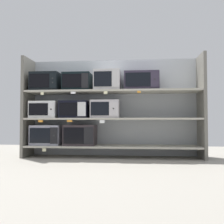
% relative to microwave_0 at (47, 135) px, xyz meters
% --- Properties ---
extents(ground, '(6.85, 6.00, 0.02)m').
position_rel_microwave_0_xyz_m(ground, '(1.12, -1.00, -0.37)').
color(ground, gray).
extents(back_panel, '(3.05, 0.04, 1.68)m').
position_rel_microwave_0_xyz_m(back_panel, '(1.12, 0.26, 0.48)').
color(back_panel, '#9EA3A8').
rests_on(back_panel, ground).
extents(upright_left, '(0.05, 0.48, 1.68)m').
position_rel_microwave_0_xyz_m(upright_left, '(-0.34, 0.00, 0.48)').
color(upright_left, '#68645B').
rests_on(upright_left, ground).
extents(upright_right, '(0.05, 0.48, 1.68)m').
position_rel_microwave_0_xyz_m(upright_right, '(2.57, 0.00, 0.48)').
color(upright_right, '#68645B').
rests_on(upright_right, ground).
extents(shelf_0, '(2.85, 0.48, 0.03)m').
position_rel_microwave_0_xyz_m(shelf_0, '(1.12, 0.00, -0.18)').
color(shelf_0, '#ADA899').
rests_on(shelf_0, ground).
extents(microwave_0, '(0.50, 0.34, 0.33)m').
position_rel_microwave_0_xyz_m(microwave_0, '(0.00, 0.00, 0.00)').
color(microwave_0, '#9999AA').
rests_on(microwave_0, shelf_0).
extents(microwave_1, '(0.51, 0.40, 0.34)m').
position_rel_microwave_0_xyz_m(microwave_1, '(0.58, -0.00, 0.00)').
color(microwave_1, '#30272B').
rests_on(microwave_1, shelf_0).
extents(price_tag_0, '(0.06, 0.00, 0.05)m').
position_rel_microwave_0_xyz_m(price_tag_0, '(0.05, -0.24, -0.23)').
color(price_tag_0, beige).
extents(shelf_1, '(2.85, 0.48, 0.03)m').
position_rel_microwave_0_xyz_m(shelf_1, '(1.12, 0.00, 0.27)').
color(shelf_1, '#ADA899').
extents(microwave_2, '(0.45, 0.43, 0.28)m').
position_rel_microwave_0_xyz_m(microwave_2, '(-0.03, 0.00, 0.43)').
color(microwave_2, silver).
rests_on(microwave_2, shelf_1).
extents(microwave_3, '(0.47, 0.41, 0.28)m').
position_rel_microwave_0_xyz_m(microwave_3, '(0.49, 0.00, 0.43)').
color(microwave_3, black).
rests_on(microwave_3, shelf_1).
extents(microwave_4, '(0.47, 0.42, 0.29)m').
position_rel_microwave_0_xyz_m(microwave_4, '(1.01, 0.00, 0.43)').
color(microwave_4, '#BDB7B9').
rests_on(microwave_4, shelf_1).
extents(price_tag_1, '(0.08, 0.00, 0.04)m').
position_rel_microwave_0_xyz_m(price_tag_1, '(-0.02, -0.24, 0.24)').
color(price_tag_1, orange).
extents(price_tag_2, '(0.09, 0.00, 0.03)m').
position_rel_microwave_0_xyz_m(price_tag_2, '(0.46, -0.24, 0.24)').
color(price_tag_2, orange).
extents(price_tag_3, '(0.08, 0.00, 0.05)m').
position_rel_microwave_0_xyz_m(price_tag_3, '(0.98, -0.24, 0.23)').
color(price_tag_3, white).
extents(shelf_2, '(2.85, 0.48, 0.03)m').
position_rel_microwave_0_xyz_m(shelf_2, '(1.12, 0.00, 0.73)').
color(shelf_2, '#ADA899').
extents(microwave_5, '(0.48, 0.42, 0.31)m').
position_rel_microwave_0_xyz_m(microwave_5, '(-0.01, 0.00, 0.90)').
color(microwave_5, black).
rests_on(microwave_5, shelf_2).
extents(microwave_6, '(0.46, 0.37, 0.30)m').
position_rel_microwave_0_xyz_m(microwave_6, '(0.53, 0.00, 0.89)').
color(microwave_6, black).
rests_on(microwave_6, shelf_2).
extents(microwave_7, '(0.43, 0.41, 0.34)m').
position_rel_microwave_0_xyz_m(microwave_7, '(1.04, 0.00, 0.91)').
color(microwave_7, '#BAB7B6').
rests_on(microwave_7, shelf_2).
extents(microwave_8, '(0.56, 0.42, 0.30)m').
position_rel_microwave_0_xyz_m(microwave_8, '(1.60, 0.00, 0.89)').
color(microwave_8, '#30293A').
rests_on(microwave_8, shelf_2).
extents(price_tag_4, '(0.05, 0.00, 0.05)m').
position_rel_microwave_0_xyz_m(price_tag_4, '(0.00, -0.24, 0.68)').
color(price_tag_4, beige).
extents(price_tag_5, '(0.08, 0.00, 0.04)m').
position_rel_microwave_0_xyz_m(price_tag_5, '(0.51, -0.24, 0.69)').
color(price_tag_5, white).
extents(price_tag_6, '(0.06, 0.00, 0.04)m').
position_rel_microwave_0_xyz_m(price_tag_6, '(1.04, -0.24, 0.69)').
color(price_tag_6, beige).
extents(price_tag_7, '(0.05, 0.00, 0.03)m').
position_rel_microwave_0_xyz_m(price_tag_7, '(1.56, -0.24, 0.69)').
color(price_tag_7, orange).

